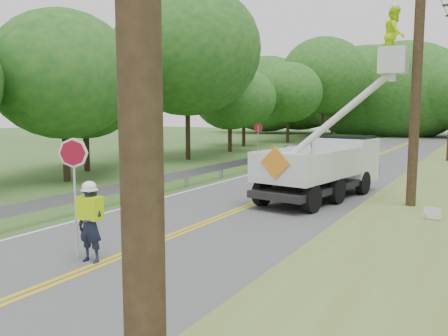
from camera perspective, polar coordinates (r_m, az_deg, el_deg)
The scene contains 12 objects.
ground at distance 10.12m, azimuth -17.33°, elevation -12.13°, with size 140.00×140.00×0.00m, color #355A23.
road at distance 21.92m, azimuth 10.34°, elevation -1.64°, with size 7.20×96.00×0.03m.
guardrail at distance 24.24m, azimuth 2.07°, elevation 0.59°, with size 0.18×48.00×0.77m.
utility_poles at distance 23.68m, azimuth 24.86°, elevation 11.23°, with size 1.60×43.30×10.00m.
treeline_left at distance 41.19m, azimuth 4.55°, elevation 10.81°, with size 10.65×54.35×11.32m.
treeline_horizon at distance 63.34m, azimuth 22.20°, elevation 8.52°, with size 57.54×14.67×12.48m.
flagger at distance 10.51m, azimuth -15.88°, elevation -5.87°, with size 1.06×0.43×2.66m.
bucket_truck at distance 18.20m, azimuth 13.23°, elevation 1.18°, with size 4.56×6.65×6.35m.
suv_silver at distance 24.87m, azimuth 8.92°, elevation 1.16°, with size 2.47×5.37×1.49m, color silver.
suv_darkgrey at distance 34.79m, azimuth 14.44°, elevation 2.64°, with size 2.03×5.00×1.45m, color #3E4046.
stop_sign_permanent at distance 27.78m, azimuth 4.13°, elevation 3.67°, with size 0.51×0.19×2.50m.
yard_sign at distance 14.03m, azimuth 23.82°, elevation -5.10°, with size 0.45×0.10×0.65m.
Camera 1 is at (7.05, -6.49, 3.26)m, focal length 37.93 mm.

